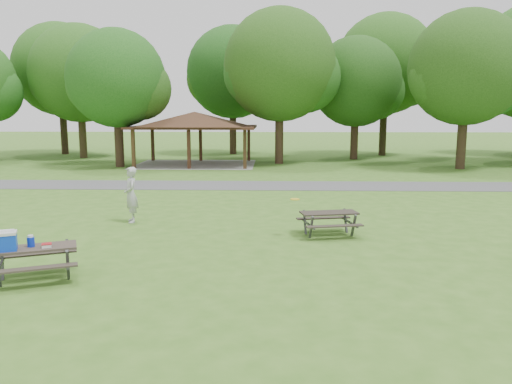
% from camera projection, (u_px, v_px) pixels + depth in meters
% --- Properties ---
extents(ground, '(160.00, 160.00, 0.00)m').
position_uv_depth(ground, '(209.00, 272.00, 11.93)').
color(ground, '#3A671D').
rests_on(ground, ground).
extents(asphalt_path, '(120.00, 3.20, 0.02)m').
position_uv_depth(asphalt_path, '(243.00, 185.00, 25.74)').
color(asphalt_path, '#49494B').
rests_on(asphalt_path, ground).
extents(pavilion, '(8.60, 7.01, 3.76)m').
position_uv_depth(pavilion, '(195.00, 122.00, 35.24)').
color(pavilion, '#3E2916').
rests_on(pavilion, ground).
extents(tree_row_c, '(8.19, 7.80, 10.67)m').
position_uv_depth(tree_row_c, '(81.00, 76.00, 39.96)').
color(tree_row_c, '#332516').
rests_on(tree_row_c, ground).
extents(tree_row_d, '(6.93, 6.60, 9.27)m').
position_uv_depth(tree_row_d, '(118.00, 81.00, 33.51)').
color(tree_row_d, black).
rests_on(tree_row_d, ground).
extents(tree_row_e, '(8.40, 8.00, 11.02)m').
position_uv_depth(tree_row_e, '(281.00, 69.00, 35.46)').
color(tree_row_e, '#312116').
rests_on(tree_row_e, ground).
extents(tree_row_f, '(7.35, 7.00, 9.55)m').
position_uv_depth(tree_row_f, '(357.00, 85.00, 38.87)').
color(tree_row_f, '#301F15').
rests_on(tree_row_f, ground).
extents(tree_row_g, '(7.77, 7.40, 10.25)m').
position_uv_depth(tree_row_g, '(468.00, 71.00, 32.19)').
color(tree_row_g, black).
rests_on(tree_row_g, ground).
extents(tree_deep_a, '(8.40, 8.00, 11.38)m').
position_uv_depth(tree_deep_a, '(62.00, 72.00, 43.42)').
color(tree_deep_a, black).
rests_on(tree_deep_a, ground).
extents(tree_deep_b, '(8.40, 8.00, 11.13)m').
position_uv_depth(tree_deep_b, '(234.00, 75.00, 43.46)').
color(tree_deep_b, '#301E15').
rests_on(tree_deep_b, ground).
extents(tree_deep_c, '(8.82, 8.40, 11.90)m').
position_uv_depth(tree_deep_c, '(387.00, 67.00, 41.97)').
color(tree_deep_c, black).
rests_on(tree_deep_c, ground).
extents(picnic_table_near, '(2.26, 2.06, 1.27)m').
position_uv_depth(picnic_table_near, '(25.00, 250.00, 11.20)').
color(picnic_table_near, '#332A24').
rests_on(picnic_table_near, ground).
extents(picnic_table_middle, '(1.99, 1.72, 0.76)m').
position_uv_depth(picnic_table_middle, '(329.00, 218.00, 15.41)').
color(picnic_table_middle, black).
rests_on(picnic_table_middle, ground).
extents(frisbee_in_flight, '(0.34, 0.34, 0.02)m').
position_uv_depth(frisbee_in_flight, '(295.00, 199.00, 15.11)').
color(frisbee_in_flight, gold).
rests_on(frisbee_in_flight, ground).
extents(frisbee_thrower, '(0.70, 0.82, 1.92)m').
position_uv_depth(frisbee_thrower, '(131.00, 195.00, 17.15)').
color(frisbee_thrower, '#ABACAE').
rests_on(frisbee_thrower, ground).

